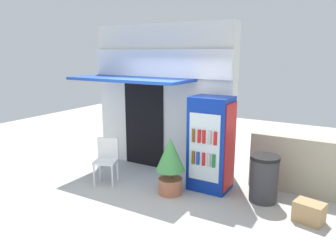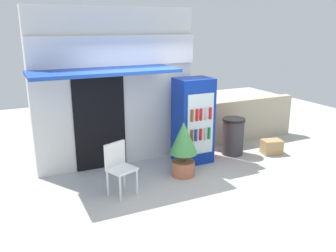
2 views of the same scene
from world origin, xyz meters
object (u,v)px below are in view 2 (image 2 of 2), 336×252
at_px(drink_cooler, 194,121).
at_px(trash_bin, 233,136).
at_px(cardboard_box, 272,147).
at_px(plastic_chair, 119,164).
at_px(potted_plant_near_shop, 183,145).

xyz_separation_m(drink_cooler, trash_bin, (1.02, -0.01, -0.48)).
relative_size(trash_bin, cardboard_box, 1.93).
bearing_deg(plastic_chair, cardboard_box, 5.90).
height_order(plastic_chair, trash_bin, plastic_chair).
distance_m(drink_cooler, potted_plant_near_shop, 0.84).
distance_m(trash_bin, cardboard_box, 0.93).
bearing_deg(potted_plant_near_shop, trash_bin, 19.86).
bearing_deg(potted_plant_near_shop, drink_cooler, 46.64).
height_order(drink_cooler, cardboard_box, drink_cooler).
bearing_deg(trash_bin, cardboard_box, -24.95).
bearing_deg(cardboard_box, plastic_chair, -174.10).
height_order(drink_cooler, potted_plant_near_shop, drink_cooler).
distance_m(plastic_chair, trash_bin, 3.02).
bearing_deg(potted_plant_near_shop, plastic_chair, -171.74).
bearing_deg(cardboard_box, potted_plant_near_shop, -175.45).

